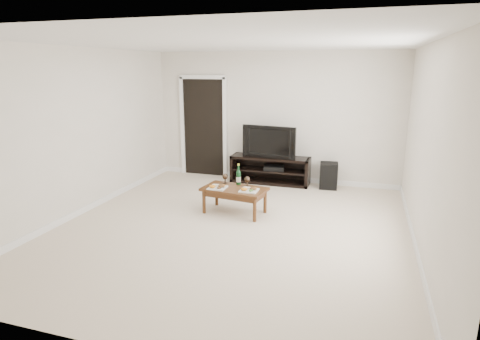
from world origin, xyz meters
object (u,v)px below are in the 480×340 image
(media_console, at_px, (270,170))
(television, at_px, (271,141))
(subwoofer, at_px, (329,176))
(coffee_table, at_px, (235,201))

(media_console, distance_m, television, 0.59)
(subwoofer, xyz_separation_m, coffee_table, (-1.31, -1.86, -0.04))
(television, relative_size, subwoofer, 2.19)
(coffee_table, bearing_deg, media_console, 85.65)
(television, bearing_deg, media_console, 0.00)
(media_console, distance_m, coffee_table, 1.87)
(television, bearing_deg, coffee_table, -86.72)
(television, xyz_separation_m, coffee_table, (-0.14, -1.87, -0.66))
(media_console, relative_size, coffee_table, 1.58)
(subwoofer, distance_m, coffee_table, 2.27)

